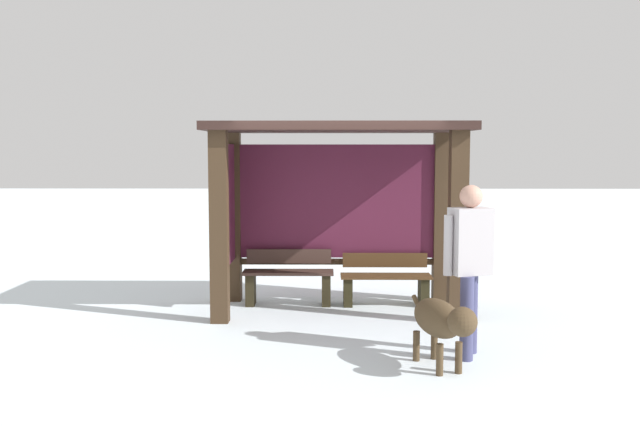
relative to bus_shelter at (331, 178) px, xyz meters
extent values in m
plane|color=white|center=(0.09, -0.16, -1.77)|extent=(60.00, 60.00, 0.00)
cube|color=#3D2B1B|center=(-1.39, -0.80, -0.57)|extent=(0.22, 0.22, 2.39)
cube|color=#3D2B1B|center=(1.56, -0.80, -0.57)|extent=(0.22, 0.22, 2.39)
cube|color=#3D2B1B|center=(-1.39, 0.48, -0.57)|extent=(0.22, 0.22, 2.39)
cube|color=#3D2B1B|center=(1.56, 0.48, -0.57)|extent=(0.22, 0.22, 2.39)
cube|color=#32201B|center=(0.09, -0.16, 0.68)|extent=(3.39, 1.72, 0.11)
cube|color=#561C34|center=(0.09, 0.48, -0.34)|extent=(2.73, 0.08, 1.60)
cube|color=#3D2B1B|center=(0.09, 0.46, -1.20)|extent=(2.73, 0.06, 0.08)
cube|color=#561C34|center=(-1.39, 0.06, -0.34)|extent=(0.08, 0.70, 1.60)
cube|color=#422D26|center=(-0.59, 0.18, -1.31)|extent=(1.25, 0.36, 0.04)
cube|color=#422D26|center=(-0.59, 0.34, -1.11)|extent=(1.19, 0.04, 0.20)
cube|color=black|center=(-0.06, 0.18, -1.55)|extent=(0.12, 0.31, 0.44)
cube|color=black|center=(-1.11, 0.18, -1.55)|extent=(0.12, 0.31, 0.44)
cube|color=#4B311A|center=(0.76, 0.18, -1.36)|extent=(1.25, 0.41, 0.03)
cube|color=#4B311A|center=(0.76, 0.36, -1.16)|extent=(1.19, 0.04, 0.20)
cube|color=black|center=(1.29, 0.18, -1.57)|extent=(0.12, 0.35, 0.39)
cube|color=black|center=(0.24, 0.18, -1.57)|extent=(0.12, 0.35, 0.39)
cube|color=#BAB3B7|center=(1.42, -2.24, -0.55)|extent=(0.46, 0.37, 0.69)
sphere|color=tan|center=(1.42, -2.24, -0.09)|extent=(0.24, 0.24, 0.24)
cylinder|color=#404269|center=(1.37, -2.37, -1.33)|extent=(0.18, 0.18, 0.87)
cylinder|color=#404269|center=(1.47, -2.10, -1.33)|extent=(0.18, 0.18, 0.87)
cylinder|color=#BAB3B7|center=(1.18, -2.31, -0.59)|extent=(0.11, 0.11, 0.62)
cylinder|color=#BAB3B7|center=(1.66, -2.16, -0.59)|extent=(0.11, 0.11, 0.62)
ellipsoid|color=#4B3924|center=(1.04, -2.60, -1.27)|extent=(0.57, 0.84, 0.37)
sphere|color=#4B3924|center=(1.20, -3.05, -1.20)|extent=(0.28, 0.28, 0.28)
cylinder|color=#4B3924|center=(0.89, -2.18, -1.22)|extent=(0.11, 0.19, 0.16)
cylinder|color=#4B3924|center=(1.02, -2.87, -1.61)|extent=(0.07, 0.07, 0.31)
cylinder|color=#4B3924|center=(1.22, -2.80, -1.61)|extent=(0.07, 0.07, 0.31)
cylinder|color=#4B3924|center=(0.86, -2.40, -1.61)|extent=(0.07, 0.07, 0.31)
cylinder|color=#4B3924|center=(1.05, -2.33, -1.61)|extent=(0.07, 0.07, 0.31)
camera|label=1|loc=(-0.05, -9.39, 0.38)|focal=39.32mm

